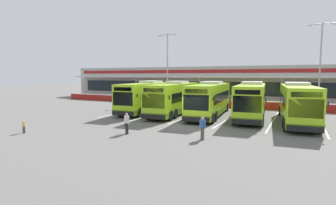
% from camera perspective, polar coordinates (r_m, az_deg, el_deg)
% --- Properties ---
extents(ground_plane, '(200.00, 200.00, 0.00)m').
position_cam_1_polar(ground_plane, '(23.60, 5.12, -4.97)').
color(ground_plane, '#605E5B').
extents(terminal_building, '(70.00, 13.00, 6.00)m').
position_cam_1_polar(terminal_building, '(49.24, 16.73, 3.98)').
color(terminal_building, '#B7B7B2').
rests_on(terminal_building, ground).
extents(red_barrier_wall, '(60.00, 0.40, 1.10)m').
position_cam_1_polar(red_barrier_wall, '(37.26, 13.33, -0.25)').
color(red_barrier_wall, maroon).
rests_on(red_barrier_wall, ground).
extents(coach_bus_leftmost, '(3.94, 12.34, 3.78)m').
position_cam_1_polar(coach_bus_leftmost, '(32.55, -4.40, 1.20)').
color(coach_bus_leftmost, '#9ED11E').
rests_on(coach_bus_leftmost, ground).
extents(coach_bus_left_centre, '(3.94, 12.34, 3.78)m').
position_cam_1_polar(coach_bus_left_centre, '(30.31, 1.42, 0.87)').
color(coach_bus_left_centre, '#9ED11E').
rests_on(coach_bus_left_centre, ground).
extents(coach_bus_centre, '(3.94, 12.34, 3.78)m').
position_cam_1_polar(coach_bus_centre, '(29.11, 9.09, 0.59)').
color(coach_bus_centre, '#9ED11E').
rests_on(coach_bus_centre, ground).
extents(coach_bus_right_centre, '(3.94, 12.34, 3.78)m').
position_cam_1_polar(coach_bus_right_centre, '(28.84, 17.61, 0.34)').
color(coach_bus_right_centre, '#9ED11E').
rests_on(coach_bus_right_centre, ground).
extents(coach_bus_rightmost, '(3.94, 12.34, 3.78)m').
position_cam_1_polar(coach_bus_rightmost, '(27.46, 26.21, -0.25)').
color(coach_bus_rightmost, '#9ED11E').
rests_on(coach_bus_rightmost, ground).
extents(bay_stripe_far_west, '(0.14, 13.00, 0.01)m').
position_cam_1_polar(bay_stripe_far_west, '(33.76, -7.85, -1.71)').
color(bay_stripe_far_west, silver).
rests_on(bay_stripe_far_west, ground).
extents(bay_stripe_west, '(0.14, 13.00, 0.01)m').
position_cam_1_polar(bay_stripe_west, '(31.59, -1.54, -2.18)').
color(bay_stripe_west, silver).
rests_on(bay_stripe_west, ground).
extents(bay_stripe_mid_west, '(0.14, 13.00, 0.01)m').
position_cam_1_polar(bay_stripe_mid_west, '(29.86, 5.59, -2.67)').
color(bay_stripe_mid_west, silver).
rests_on(bay_stripe_mid_west, ground).
extents(bay_stripe_centre, '(0.14, 13.00, 0.01)m').
position_cam_1_polar(bay_stripe_centre, '(28.65, 13.46, -3.17)').
color(bay_stripe_centre, silver).
rests_on(bay_stripe_centre, ground).
extents(bay_stripe_mid_east, '(0.14, 13.00, 0.01)m').
position_cam_1_polar(bay_stripe_mid_east, '(28.02, 21.87, -3.64)').
color(bay_stripe_mid_east, silver).
rests_on(bay_stripe_mid_east, ground).
extents(bay_stripe_east, '(0.14, 13.00, 0.01)m').
position_cam_1_polar(bay_stripe_east, '(28.01, 30.48, -4.03)').
color(bay_stripe_east, silver).
rests_on(bay_stripe_east, ground).
extents(pedestrian_with_handbag, '(0.64, 0.46, 1.62)m').
position_cam_1_polar(pedestrian_with_handbag, '(20.23, -8.97, -4.37)').
color(pedestrian_with_handbag, black).
rests_on(pedestrian_with_handbag, ground).
extents(pedestrian_in_dark_coat, '(0.52, 0.41, 1.62)m').
position_cam_1_polar(pedestrian_in_dark_coat, '(18.34, 7.49, -5.36)').
color(pedestrian_in_dark_coat, '#4C4238').
rests_on(pedestrian_in_dark_coat, ground).
extents(pedestrian_child, '(0.32, 0.25, 1.00)m').
position_cam_1_polar(pedestrian_child, '(23.16, -28.85, -4.52)').
color(pedestrian_child, '#4C4238').
rests_on(pedestrian_child, ground).
extents(lamp_post_west, '(3.24, 0.28, 11.00)m').
position_cam_1_polar(lamp_post_west, '(42.39, -0.11, 8.39)').
color(lamp_post_west, '#9E9EA3').
rests_on(lamp_post_west, ground).
extents(lamp_post_centre, '(3.24, 0.28, 11.00)m').
position_cam_1_polar(lamp_post_centre, '(38.74, 30.17, 7.84)').
color(lamp_post_centre, '#9E9EA3').
rests_on(lamp_post_centre, ground).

